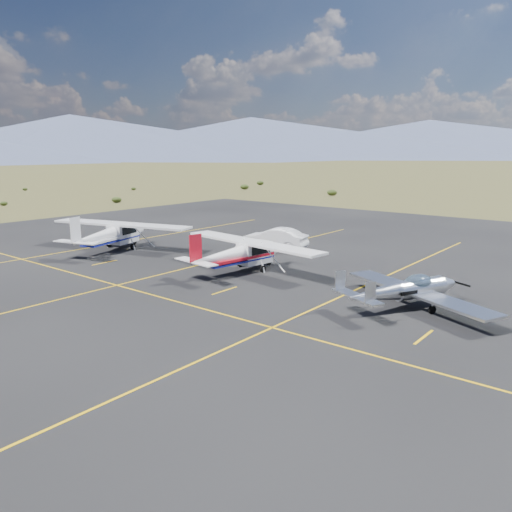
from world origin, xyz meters
TOP-DOWN VIEW (x-y plane):
  - ground at (0.00, 0.00)m, footprint 1600.00×1600.00m
  - apron at (0.00, 7.00)m, footprint 72.00×72.00m
  - aircraft_low_wing at (0.21, -1.43)m, footprint 6.78×8.70m
  - aircraft_cessna at (0.72, 9.60)m, footprint 6.70×11.09m
  - aircraft_plain at (-0.22, 21.56)m, footprint 7.90×11.85m
  - sedan at (7.98, 12.29)m, footprint 2.87×5.30m

SIDE VIEW (x-z plane):
  - ground at x=0.00m, z-range 0.00..0.00m
  - apron at x=0.00m, z-range -0.01..0.01m
  - sedan at x=7.98m, z-range 0.01..1.67m
  - aircraft_low_wing at x=0.21m, z-range -0.04..1.91m
  - aircraft_cessna at x=0.72m, z-range -0.16..2.64m
  - aircraft_plain at x=-0.22m, z-range -0.17..2.84m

